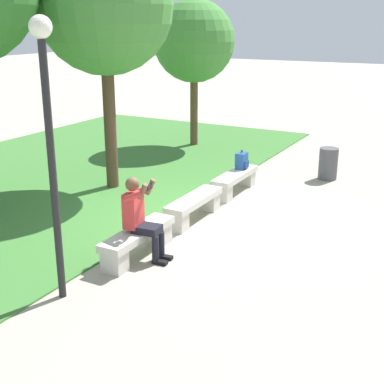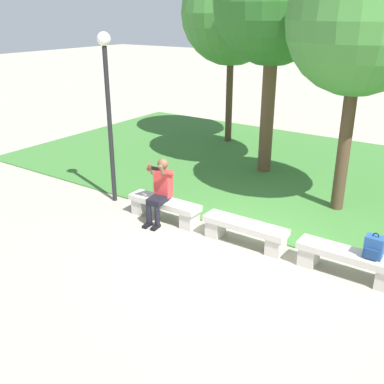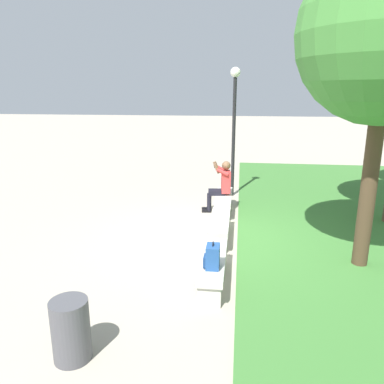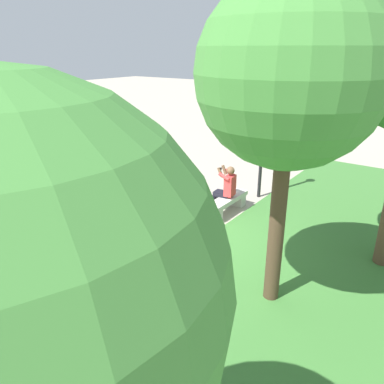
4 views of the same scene
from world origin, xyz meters
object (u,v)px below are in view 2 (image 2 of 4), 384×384
at_px(bench_mid, 347,260).
at_px(tree_far_back, 274,4).
at_px(bench_main, 164,207).
at_px(person_photographer, 160,188).
at_px(tree_behind_wall, 232,13).
at_px(bench_near, 245,230).
at_px(lamp_post, 108,95).
at_px(backpack, 374,248).
at_px(tree_right_background, 361,21).

bearing_deg(bench_mid, tree_far_back, 130.65).
height_order(bench_main, tree_far_back, tree_far_back).
xyz_separation_m(person_photographer, tree_behind_wall, (-1.95, 6.09, 3.26)).
height_order(bench_near, lamp_post, lamp_post).
bearing_deg(bench_main, bench_mid, 0.00).
bearing_deg(backpack, tree_right_background, 117.67).
height_order(backpack, tree_far_back, tree_far_back).
distance_m(tree_behind_wall, tree_far_back, 3.09).
xyz_separation_m(bench_near, tree_behind_wall, (-3.85, 6.01, 3.70)).
bearing_deg(person_photographer, backpack, 1.23).
bearing_deg(lamp_post, tree_behind_wall, 93.85).
bearing_deg(backpack, bench_main, -179.84).
height_order(person_photographer, tree_far_back, tree_far_back).
xyz_separation_m(bench_near, tree_far_back, (-1.54, 3.97, 3.91)).
distance_m(bench_main, person_photographer, 0.45).
relative_size(bench_near, bench_mid, 1.00).
relative_size(bench_mid, person_photographer, 1.23).
height_order(bench_near, tree_far_back, tree_far_back).
height_order(backpack, lamp_post, lamp_post).
bearing_deg(bench_mid, person_photographer, -178.83).
xyz_separation_m(tree_far_back, lamp_post, (-1.92, -3.80, -1.78)).
bearing_deg(lamp_post, bench_main, -6.34).
bearing_deg(backpack, bench_near, -179.70).
relative_size(bench_near, person_photographer, 1.23).
bearing_deg(bench_main, tree_behind_wall, 108.22).
distance_m(bench_near, tree_right_background, 4.50).
height_order(bench_near, tree_right_background, tree_right_background).
bearing_deg(bench_near, lamp_post, 177.08).
height_order(bench_main, person_photographer, person_photographer).
bearing_deg(tree_far_back, bench_main, -94.85).
distance_m(bench_main, tree_far_back, 5.58).
bearing_deg(bench_near, tree_far_back, 111.15).
xyz_separation_m(tree_right_background, tree_far_back, (-2.44, 1.40, 0.33)).
bearing_deg(tree_right_background, person_photographer, -136.70).
bearing_deg(tree_behind_wall, tree_right_background, -35.84).
xyz_separation_m(backpack, tree_right_background, (-1.34, 2.56, 3.24)).
xyz_separation_m(tree_behind_wall, tree_right_background, (4.76, -3.44, -0.12)).
relative_size(person_photographer, tree_right_background, 0.25).
height_order(bench_mid, tree_behind_wall, tree_behind_wall).
height_order(person_photographer, lamp_post, lamp_post).
distance_m(tree_behind_wall, lamp_post, 6.06).
bearing_deg(bench_main, tree_far_back, 85.15).
distance_m(tree_right_background, lamp_post, 5.19).
xyz_separation_m(person_photographer, lamp_post, (-1.55, 0.25, 1.68)).
bearing_deg(tree_right_background, backpack, -62.33).
relative_size(bench_mid, tree_behind_wall, 0.29).
relative_size(backpack, tree_far_back, 0.08).
xyz_separation_m(bench_main, tree_right_background, (2.78, 2.57, 3.58)).
distance_m(bench_mid, person_photographer, 3.81).
height_order(person_photographer, tree_right_background, tree_right_background).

